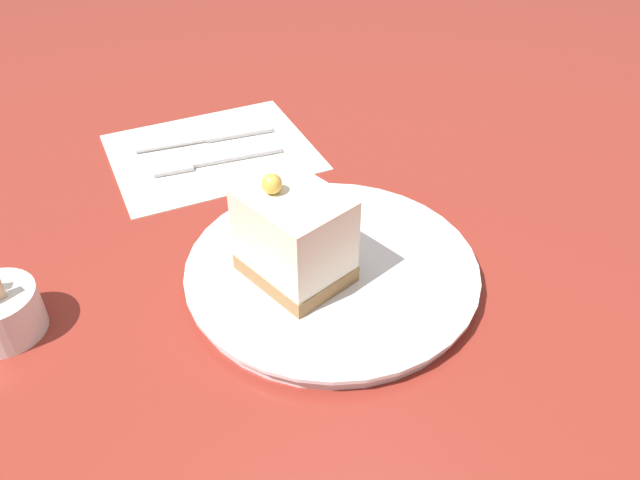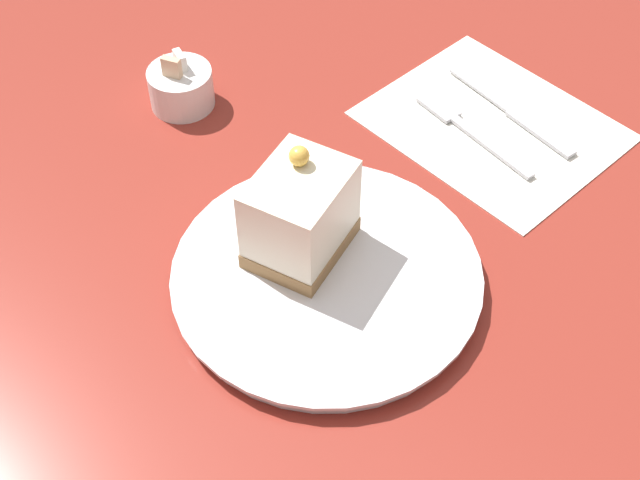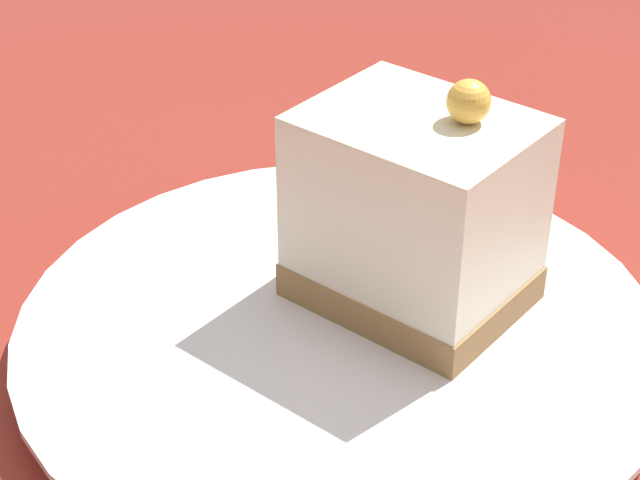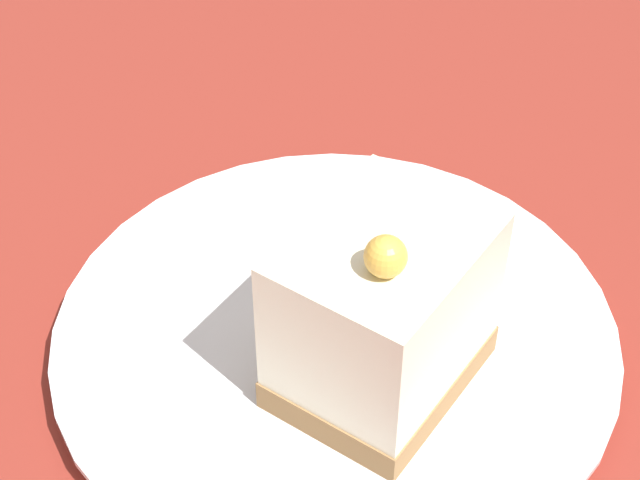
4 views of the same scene
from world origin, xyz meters
TOP-DOWN VIEW (x-y plane):
  - ground_plane at (0.00, 0.00)m, footprint 4.00×4.00m
  - plate at (0.01, -0.02)m, footprint 0.28×0.28m
  - cake_slice at (0.02, 0.02)m, footprint 0.10×0.09m
  - napkin at (0.29, -0.02)m, footprint 0.23×0.27m
  - fork at (0.26, -0.00)m, footprint 0.05×0.16m
  - knife at (0.31, -0.04)m, footprint 0.05×0.17m
  - sugar_bowl at (0.11, 0.26)m, footprint 0.07×0.07m

SIDE VIEW (x-z plane):
  - ground_plane at x=0.00m, z-range 0.00..0.00m
  - napkin at x=0.29m, z-range 0.00..0.00m
  - knife at x=0.31m, z-range 0.00..0.01m
  - fork at x=0.26m, z-range 0.00..0.01m
  - plate at x=0.01m, z-range 0.00..0.02m
  - sugar_bowl at x=0.11m, z-range -0.01..0.05m
  - cake_slice at x=0.02m, z-range 0.01..0.11m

